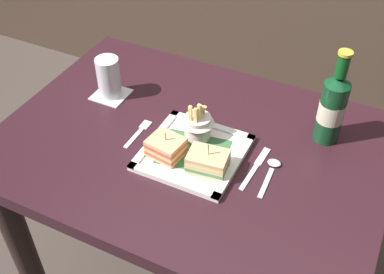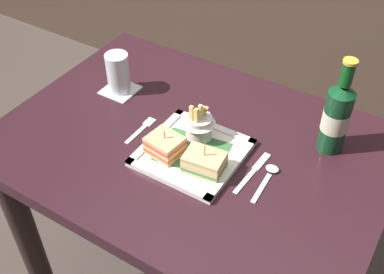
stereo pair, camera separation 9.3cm
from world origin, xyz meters
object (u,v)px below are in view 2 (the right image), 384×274
at_px(beer_bottle, 336,116).
at_px(square_plate, 193,153).
at_px(sandwich_half_left, 165,145).
at_px(fork, 142,129).
at_px(knife, 254,171).
at_px(sandwich_half_right, 204,162).
at_px(spoon, 269,174).
at_px(fries_cup, 199,123).
at_px(dining_table, 192,179).
at_px(water_glass, 118,75).

bearing_deg(beer_bottle, square_plate, -143.57).
bearing_deg(sandwich_half_left, square_plate, 34.09).
relative_size(fork, knife, 0.74).
bearing_deg(fork, sandwich_half_right, -12.95).
height_order(knife, spoon, spoon).
relative_size(fries_cup, spoon, 0.84).
xyz_separation_m(dining_table, sandwich_half_right, (0.09, -0.08, 0.18)).
relative_size(sandwich_half_left, water_glass, 0.78).
bearing_deg(dining_table, sandwich_half_right, -42.69).
distance_m(sandwich_half_right, spoon, 0.17).
height_order(sandwich_half_right, fork, sandwich_half_right).
relative_size(fries_cup, water_glass, 0.94).
bearing_deg(spoon, dining_table, 179.17).
xyz_separation_m(fork, spoon, (0.38, 0.02, 0.00)).
relative_size(dining_table, square_plate, 4.14).
bearing_deg(spoon, water_glass, 170.75).
distance_m(square_plate, sandwich_half_left, 0.08).
height_order(sandwich_half_left, water_glass, water_glass).
bearing_deg(sandwich_half_right, dining_table, 137.31).
distance_m(fries_cup, knife, 0.19).
relative_size(sandwich_half_right, spoon, 0.77).
xyz_separation_m(dining_table, sandwich_half_left, (-0.03, -0.08, 0.18)).
relative_size(sandwich_half_left, fries_cup, 0.83).
xyz_separation_m(sandwich_half_right, beer_bottle, (0.24, 0.26, 0.07)).
relative_size(square_plate, knife, 1.49).
bearing_deg(water_glass, knife, -10.78).
bearing_deg(water_glass, sandwich_half_right, -22.57).
bearing_deg(square_plate, dining_table, 124.88).
bearing_deg(fork, knife, 2.72).
bearing_deg(fries_cup, sandwich_half_left, -113.41).
distance_m(knife, spoon, 0.04).
bearing_deg(fries_cup, dining_table, -123.38).
height_order(square_plate, fork, square_plate).
distance_m(sandwich_half_left, fork, 0.13).
height_order(water_glass, fork, water_glass).
height_order(fork, knife, same).
xyz_separation_m(sandwich_half_right, fork, (-0.23, 0.05, -0.03)).
bearing_deg(fork, dining_table, 10.43).
bearing_deg(knife, beer_bottle, 55.18).
relative_size(sandwich_half_right, knife, 0.63).
bearing_deg(beer_bottle, spoon, -116.73).
xyz_separation_m(water_glass, fork, (0.17, -0.11, -0.06)).
bearing_deg(knife, spoon, 10.59).
bearing_deg(fries_cup, water_glass, 168.31).
bearing_deg(water_glass, square_plate, -20.31).
height_order(sandwich_half_right, fries_cup, fries_cup).
height_order(fries_cup, spoon, fries_cup).
height_order(dining_table, square_plate, square_plate).
xyz_separation_m(sandwich_half_right, water_glass, (-0.40, 0.17, 0.02)).
bearing_deg(sandwich_half_left, dining_table, 69.10).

